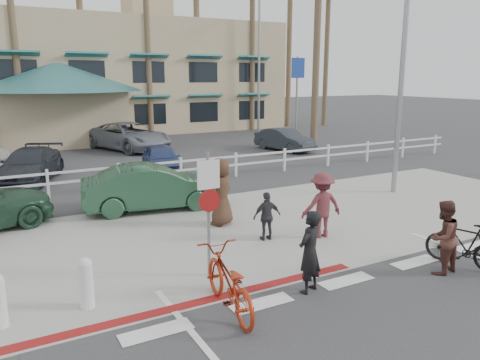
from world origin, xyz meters
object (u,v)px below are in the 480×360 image
bike_black (464,245)px  car_white_sedan (153,187)px  bike_red (228,282)px  sign_post (208,208)px

bike_black → car_white_sedan: car_white_sedan is taller
bike_red → car_white_sedan: size_ratio=0.50×
sign_post → car_white_sedan: sign_post is taller
car_white_sedan → bike_red: bearing=-178.5°
sign_post → car_white_sedan: bearing=83.6°
car_white_sedan → bike_black: bearing=-140.1°
bike_black → car_white_sedan: (-4.44, 7.55, 0.20)m
sign_post → bike_red: bearing=-102.9°
bike_red → bike_black: bike_red is taller
sign_post → car_white_sedan: size_ratio=0.68×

